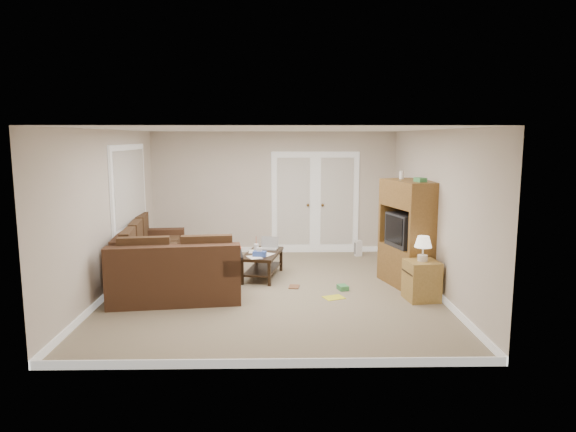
{
  "coord_description": "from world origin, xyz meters",
  "views": [
    {
      "loc": [
        0.08,
        -7.8,
        2.39
      ],
      "look_at": [
        0.25,
        0.55,
        1.1
      ],
      "focal_mm": 32.0,
      "sensor_mm": 36.0,
      "label": 1
    }
  ],
  "objects_px": {
    "coffee_table": "(263,264)",
    "side_cabinet": "(422,277)",
    "sectional_sofa": "(162,266)",
    "tv_armoire": "(409,233)"
  },
  "relations": [
    {
      "from": "coffee_table",
      "to": "side_cabinet",
      "type": "bearing_deg",
      "value": -17.02
    },
    {
      "from": "coffee_table",
      "to": "tv_armoire",
      "type": "bearing_deg",
      "value": -0.49
    },
    {
      "from": "coffee_table",
      "to": "tv_armoire",
      "type": "relative_size",
      "value": 0.63
    },
    {
      "from": "side_cabinet",
      "to": "sectional_sofa",
      "type": "bearing_deg",
      "value": 162.19
    },
    {
      "from": "tv_armoire",
      "to": "coffee_table",
      "type": "bearing_deg",
      "value": 152.76
    },
    {
      "from": "tv_armoire",
      "to": "side_cabinet",
      "type": "distance_m",
      "value": 0.94
    },
    {
      "from": "sectional_sofa",
      "to": "side_cabinet",
      "type": "height_order",
      "value": "side_cabinet"
    },
    {
      "from": "side_cabinet",
      "to": "tv_armoire",
      "type": "bearing_deg",
      "value": 82.75
    },
    {
      "from": "sectional_sofa",
      "to": "coffee_table",
      "type": "xyz_separation_m",
      "value": [
        1.6,
        0.57,
        -0.11
      ]
    },
    {
      "from": "sectional_sofa",
      "to": "tv_armoire",
      "type": "relative_size",
      "value": 1.61
    }
  ]
}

